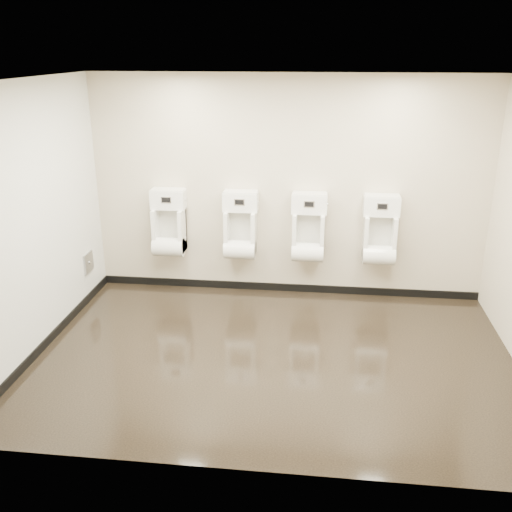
{
  "coord_description": "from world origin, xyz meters",
  "views": [
    {
      "loc": [
        0.43,
        -5.28,
        3.08
      ],
      "look_at": [
        -0.25,
        0.55,
        0.92
      ],
      "focal_mm": 40.0,
      "sensor_mm": 36.0,
      "label": 1
    }
  ],
  "objects_px": {
    "urinal_0": "(169,227)",
    "urinal_2": "(308,232)",
    "urinal_3": "(380,235)",
    "urinal_1": "(240,230)",
    "access_panel": "(88,262)"
  },
  "relations": [
    {
      "from": "urinal_0",
      "to": "urinal_2",
      "type": "relative_size",
      "value": 1.0
    },
    {
      "from": "urinal_2",
      "to": "urinal_3",
      "type": "bearing_deg",
      "value": 0.0
    },
    {
      "from": "urinal_0",
      "to": "urinal_1",
      "type": "height_order",
      "value": "same"
    },
    {
      "from": "urinal_1",
      "to": "urinal_2",
      "type": "xyz_separation_m",
      "value": [
        0.87,
        0.0,
        0.0
      ]
    },
    {
      "from": "access_panel",
      "to": "urinal_3",
      "type": "bearing_deg",
      "value": 6.24
    },
    {
      "from": "urinal_1",
      "to": "urinal_3",
      "type": "height_order",
      "value": "same"
    },
    {
      "from": "urinal_0",
      "to": "access_panel",
      "type": "bearing_deg",
      "value": -157.55
    },
    {
      "from": "urinal_1",
      "to": "urinal_0",
      "type": "bearing_deg",
      "value": 180.0
    },
    {
      "from": "urinal_0",
      "to": "urinal_1",
      "type": "bearing_deg",
      "value": 0.0
    },
    {
      "from": "access_panel",
      "to": "urinal_0",
      "type": "distance_m",
      "value": 1.11
    },
    {
      "from": "access_panel",
      "to": "urinal_0",
      "type": "xyz_separation_m",
      "value": [
        0.97,
        0.4,
        0.38
      ]
    },
    {
      "from": "urinal_0",
      "to": "urinal_1",
      "type": "relative_size",
      "value": 1.0
    },
    {
      "from": "urinal_0",
      "to": "urinal_3",
      "type": "relative_size",
      "value": 1.0
    },
    {
      "from": "urinal_1",
      "to": "urinal_2",
      "type": "relative_size",
      "value": 1.0
    },
    {
      "from": "urinal_2",
      "to": "urinal_3",
      "type": "height_order",
      "value": "same"
    }
  ]
}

